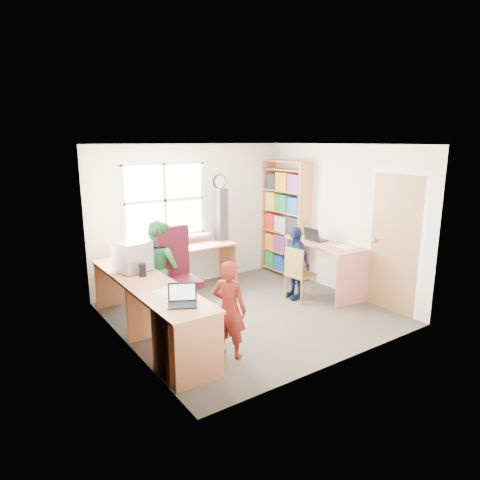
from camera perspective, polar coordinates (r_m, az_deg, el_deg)
The scene contains 19 objects.
room at distance 6.01m, azimuth 0.91°, elevation 1.29°, with size 3.64×3.44×2.44m.
l_desk at distance 5.28m, azimuth -8.55°, elevation -9.24°, with size 2.38×2.95×0.75m.
right_desk at distance 7.17m, azimuth 11.26°, elevation -2.06°, with size 0.86×1.52×0.83m.
bookshelf at distance 7.89m, azimuth 6.05°, elevation 2.48°, with size 0.30×1.02×2.10m.
swivel_chair at distance 6.06m, azimuth -8.32°, elevation -5.25°, with size 0.62×0.62×1.29m.
wooden_chair at distance 6.70m, azimuth 7.73°, elevation -4.23°, with size 0.42×0.42×0.86m.
crt_monitor at distance 5.84m, azimuth -14.13°, elevation -2.12°, with size 0.49×0.46×0.41m.
laptop_left at distance 4.64m, azimuth -7.68°, elevation -7.86°, with size 0.39×0.37×0.21m.
laptop_right at distance 7.17m, azimuth 9.91°, elevation 0.31°, with size 0.28×0.33×0.22m.
speaker_a at distance 5.63m, azimuth -12.87°, elevation -3.93°, with size 0.10×0.10×0.17m.
speaker_b at distance 6.04m, azimuth -14.68°, elevation -2.75°, with size 0.11×0.11×0.19m.
cd_tower at distance 7.38m, azimuth -2.53°, elevation 3.38°, with size 0.20×0.18×0.90m.
game_box at distance 7.47m, azimuth 8.85°, elevation 0.66°, with size 0.34×0.34×0.05m.
paper_a at distance 5.01m, azimuth -9.72°, elevation -6.91°, with size 0.26×0.34×0.00m.
paper_b at distance 6.86m, azimuth 13.77°, elevation -0.91°, with size 0.25×0.32×0.00m.
potted_plant at distance 6.93m, azimuth -9.79°, elevation 0.14°, with size 0.18×0.15×0.33m, color #307A40.
person_red at distance 4.93m, azimuth -1.44°, elevation -9.24°, with size 0.42×0.28×1.15m, color maroon.
person_green at distance 6.18m, azimuth -10.66°, elevation -3.69°, with size 0.67×0.52×1.37m, color #30793B.
person_navy at distance 6.78m, azimuth 7.33°, elevation -3.01°, with size 0.68×0.28×1.16m, color #141E40.
Camera 1 is at (-3.40, -4.70, 2.46)m, focal length 32.00 mm.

